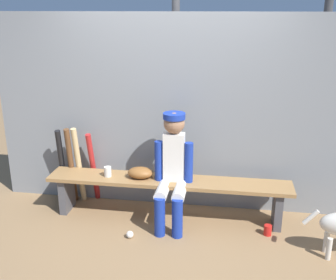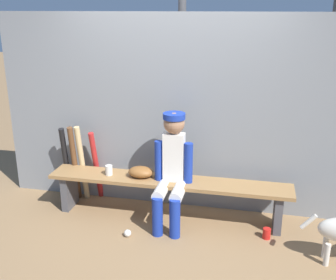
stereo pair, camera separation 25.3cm
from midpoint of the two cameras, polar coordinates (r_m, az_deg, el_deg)
name	(u,v)px [view 2 (the right image)]	position (r m, az deg, el deg)	size (l,w,h in m)	color
ground_plane	(168,217)	(4.60, 1.60, -10.81)	(30.00, 30.00, 0.00)	olive
chainlink_fence	(175,114)	(4.51, 2.58, 3.61)	(4.09, 0.03, 2.19)	gray
dugout_bench	(168,188)	(4.43, 1.64, -6.74)	(2.64, 0.36, 0.46)	olive
player_seated	(172,167)	(4.21, 2.26, -3.83)	(0.41, 0.55, 1.20)	silver
baseball_glove	(141,172)	(4.43, -2.21, -4.55)	(0.28, 0.20, 0.12)	brown
bat_aluminum_red	(96,165)	(4.88, -8.61, -3.58)	(0.06, 0.06, 0.87)	#B22323
bat_wood_natural	(82,163)	(4.87, -10.54, -3.28)	(0.06, 0.06, 0.94)	tan
bat_wood_dark	(75,164)	(4.88, -11.57, -3.28)	(0.06, 0.06, 0.94)	brown
bat_aluminum_black	(66,163)	(4.97, -12.74, -3.15)	(0.06, 0.06, 0.91)	black
baseball	(128,233)	(4.24, -3.98, -12.98)	(0.07, 0.07, 0.07)	white
cup_on_ground	(267,233)	(4.34, 15.39, -12.59)	(0.08, 0.08, 0.11)	red
cup_on_bench	(109,170)	(4.52, -6.74, -4.26)	(0.08, 0.08, 0.11)	silver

